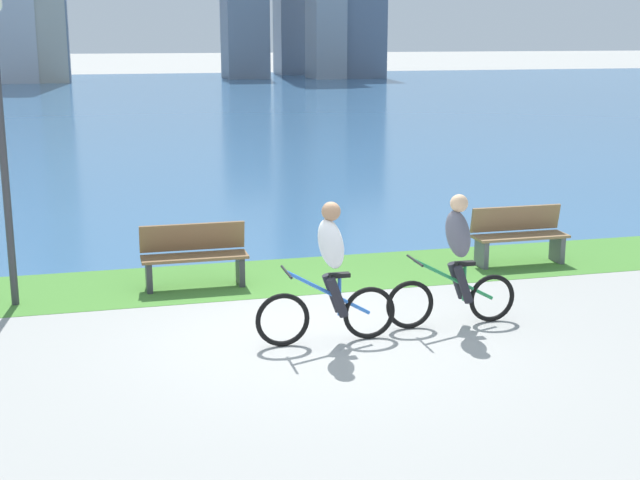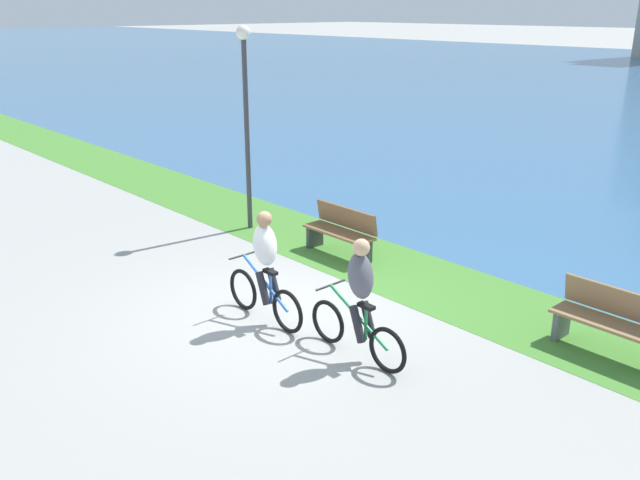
{
  "view_description": "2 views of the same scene",
  "coord_description": "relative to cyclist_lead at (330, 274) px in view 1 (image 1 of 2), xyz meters",
  "views": [
    {
      "loc": [
        -2.52,
        -9.72,
        3.55
      ],
      "look_at": [
        0.08,
        0.34,
        1.09
      ],
      "focal_mm": 49.27,
      "sensor_mm": 36.0,
      "label": 1
    },
    {
      "loc": [
        7.1,
        -5.67,
        4.35
      ],
      "look_at": [
        0.06,
        0.75,
        1.02
      ],
      "focal_mm": 37.48,
      "sensor_mm": 36.0,
      "label": 2
    }
  ],
  "objects": [
    {
      "name": "ground_plane",
      "position": [
        -0.03,
        0.28,
        -0.84
      ],
      "size": [
        300.0,
        300.0,
        0.0
      ],
      "primitive_type": "plane",
      "color": "#9E9E99"
    },
    {
      "name": "grass_strip_bayside",
      "position": [
        -0.03,
        2.92,
        -0.83
      ],
      "size": [
        120.0,
        2.04,
        0.01
      ],
      "primitive_type": "cube",
      "color": "#478433",
      "rests_on": "ground"
    },
    {
      "name": "bay_water_surface",
      "position": [
        -0.03,
        37.38,
        -0.83
      ],
      "size": [
        300.0,
        66.89,
        0.0
      ],
      "primitive_type": "cube",
      "color": "#386693",
      "rests_on": "ground"
    },
    {
      "name": "cyclist_lead",
      "position": [
        0.0,
        0.0,
        0.0
      ],
      "size": [
        1.69,
        0.52,
        1.68
      ],
      "color": "black",
      "rests_on": "ground"
    },
    {
      "name": "cyclist_trailing",
      "position": [
        1.67,
        0.22,
        -0.01
      ],
      "size": [
        1.7,
        0.52,
        1.65
      ],
      "color": "black",
      "rests_on": "ground"
    },
    {
      "name": "bench_near_path",
      "position": [
        3.82,
        2.76,
        -0.39
      ],
      "size": [
        1.5,
        0.47,
        0.9
      ],
      "color": "olive",
      "rests_on": "ground"
    },
    {
      "name": "bench_far_along_path",
      "position": [
        -1.27,
        2.74,
        -0.39
      ],
      "size": [
        1.5,
        0.47,
        0.9
      ],
      "color": "brown",
      "rests_on": "ground"
    }
  ]
}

